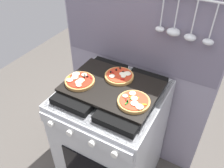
{
  "coord_description": "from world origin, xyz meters",
  "views": [
    {
      "loc": [
        0.52,
        -0.93,
        1.77
      ],
      "look_at": [
        0.0,
        0.0,
        0.93
      ],
      "focal_mm": 37.65,
      "sensor_mm": 36.0,
      "label": 1
    }
  ],
  "objects_px": {
    "stove": "(112,137)",
    "baking_tray": "(112,86)",
    "pizza_left": "(79,81)",
    "pizza_center": "(120,76)",
    "pizza_right": "(134,101)"
  },
  "relations": [
    {
      "from": "baking_tray",
      "to": "pizza_right",
      "type": "bearing_deg",
      "value": -23.22
    },
    {
      "from": "baking_tray",
      "to": "pizza_right",
      "type": "relative_size",
      "value": 3.09
    },
    {
      "from": "stove",
      "to": "pizza_center",
      "type": "xyz_separation_m",
      "value": [
        0.0,
        0.09,
        0.48
      ]
    },
    {
      "from": "stove",
      "to": "pizza_center",
      "type": "bearing_deg",
      "value": 87.54
    },
    {
      "from": "pizza_center",
      "to": "stove",
      "type": "bearing_deg",
      "value": -92.46
    },
    {
      "from": "baking_tray",
      "to": "pizza_left",
      "type": "bearing_deg",
      "value": -158.97
    },
    {
      "from": "pizza_left",
      "to": "pizza_right",
      "type": "bearing_deg",
      "value": -0.85
    },
    {
      "from": "pizza_right",
      "to": "stove",
      "type": "bearing_deg",
      "value": 157.24
    },
    {
      "from": "pizza_center",
      "to": "pizza_right",
      "type": "bearing_deg",
      "value": -43.99
    },
    {
      "from": "stove",
      "to": "baking_tray",
      "type": "bearing_deg",
      "value": 90.0
    },
    {
      "from": "baking_tray",
      "to": "pizza_left",
      "type": "xyz_separation_m",
      "value": [
        -0.18,
        -0.07,
        0.02
      ]
    },
    {
      "from": "baking_tray",
      "to": "pizza_center",
      "type": "relative_size",
      "value": 3.09
    },
    {
      "from": "pizza_left",
      "to": "pizza_right",
      "type": "relative_size",
      "value": 1.0
    },
    {
      "from": "pizza_left",
      "to": "pizza_center",
      "type": "relative_size",
      "value": 1.0
    },
    {
      "from": "pizza_left",
      "to": "baking_tray",
      "type": "bearing_deg",
      "value": 21.03
    }
  ]
}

